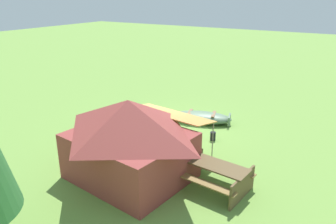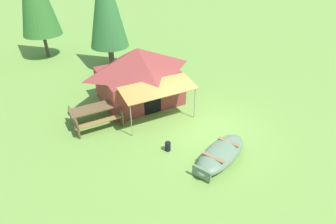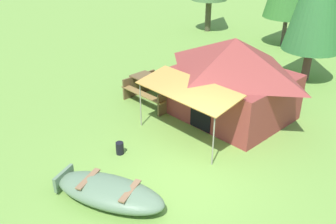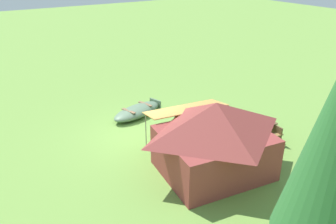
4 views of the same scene
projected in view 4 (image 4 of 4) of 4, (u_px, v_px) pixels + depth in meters
name	position (u px, v px, depth m)	size (l,w,h in m)	color
ground_plane	(140.00, 135.00, 13.81)	(80.00, 80.00, 0.00)	#6F9B42
beached_rowboat	(137.00, 111.00, 15.36)	(2.77, 1.73, 0.48)	slate
canvas_cabin_tent	(214.00, 137.00, 11.00)	(3.89, 4.41, 2.48)	brown
picnic_table	(251.00, 131.00, 13.07)	(2.07, 1.61, 0.77)	brown
cooler_box	(186.00, 156.00, 12.08)	(0.59, 0.34, 0.32)	red
fuel_can	(177.00, 118.00, 14.86)	(0.21, 0.21, 0.34)	black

